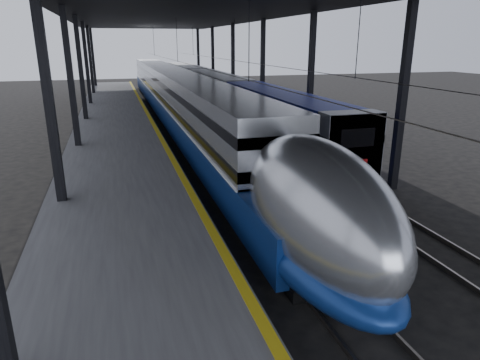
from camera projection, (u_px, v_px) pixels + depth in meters
name	position (u px, v px, depth m)	size (l,w,h in m)	color
ground	(236.00, 261.00, 14.39)	(160.00, 160.00, 0.00)	black
platform	(117.00, 135.00, 31.56)	(6.00, 80.00, 1.00)	#4C4C4F
yellow_strip	(154.00, 126.00, 32.16)	(0.30, 80.00, 0.01)	gold
rails	(222.00, 134.00, 33.83)	(6.52, 80.00, 0.16)	slate
canopy	(184.00, 11.00, 30.37)	(18.00, 75.00, 9.47)	black
tgv_train	(178.00, 100.00, 37.88)	(3.17, 65.20, 4.55)	#B1B3B8
second_train	(218.00, 93.00, 44.58)	(2.88, 56.05, 3.97)	navy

